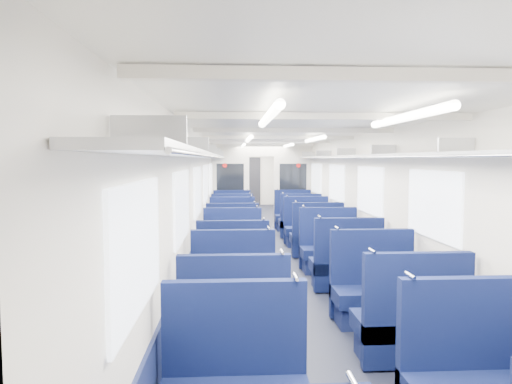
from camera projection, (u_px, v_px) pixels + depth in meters
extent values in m
cube|color=black|center=(269.00, 245.00, 10.23)|extent=(2.80, 18.00, 0.01)
cube|color=white|center=(269.00, 140.00, 10.06)|extent=(2.80, 18.00, 0.01)
cube|color=beige|center=(206.00, 193.00, 10.07)|extent=(0.02, 18.00, 2.35)
cube|color=#11183A|center=(207.00, 230.00, 10.13)|extent=(0.03, 17.90, 0.70)
cube|color=beige|center=(331.00, 192.00, 10.22)|extent=(0.02, 18.00, 2.35)
cube|color=#11183A|center=(330.00, 229.00, 10.28)|extent=(0.03, 17.90, 0.70)
cube|color=beige|center=(251.00, 177.00, 19.11)|extent=(2.80, 0.02, 2.35)
cube|color=#B2B5BA|center=(214.00, 157.00, 10.02)|extent=(0.34, 17.40, 0.04)
cylinder|color=silver|center=(223.00, 158.00, 10.03)|extent=(0.02, 17.40, 0.02)
cube|color=#B2B5BA|center=(149.00, 131.00, 2.05)|extent=(0.34, 0.03, 0.14)
cube|color=#B2B5BA|center=(190.00, 145.00, 4.04)|extent=(0.34, 0.03, 0.14)
cube|color=#B2B5BA|center=(203.00, 150.00, 6.03)|extent=(0.34, 0.03, 0.14)
cube|color=#B2B5BA|center=(210.00, 152.00, 8.02)|extent=(0.34, 0.03, 0.14)
cube|color=#B2B5BA|center=(214.00, 153.00, 10.02)|extent=(0.34, 0.03, 0.14)
cube|color=#B2B5BA|center=(217.00, 154.00, 12.01)|extent=(0.34, 0.03, 0.14)
cube|color=#B2B5BA|center=(219.00, 155.00, 14.00)|extent=(0.34, 0.03, 0.14)
cube|color=#B2B5BA|center=(221.00, 156.00, 15.99)|extent=(0.34, 0.03, 0.14)
cube|color=#B2B5BA|center=(222.00, 156.00, 17.98)|extent=(0.34, 0.03, 0.14)
cube|color=#B2B5BA|center=(324.00, 157.00, 10.15)|extent=(0.34, 17.40, 0.04)
cylinder|color=silver|center=(316.00, 158.00, 10.15)|extent=(0.02, 17.40, 0.02)
cube|color=#B2B5BA|center=(456.00, 145.00, 4.17)|extent=(0.34, 0.03, 0.14)
cube|color=#B2B5BA|center=(383.00, 150.00, 6.17)|extent=(0.34, 0.03, 0.14)
cube|color=#B2B5BA|center=(346.00, 152.00, 8.16)|extent=(0.34, 0.03, 0.14)
cube|color=#B2B5BA|center=(324.00, 153.00, 10.15)|extent=(0.34, 0.03, 0.14)
cube|color=#B2B5BA|center=(308.00, 154.00, 12.14)|extent=(0.34, 0.03, 0.14)
cube|color=#B2B5BA|center=(298.00, 155.00, 14.13)|extent=(0.34, 0.03, 0.14)
cube|color=#B2B5BA|center=(289.00, 156.00, 16.12)|extent=(0.34, 0.03, 0.14)
cube|color=#B2B5BA|center=(283.00, 156.00, 18.12)|extent=(0.34, 0.03, 0.14)
cube|color=white|center=(138.00, 248.00, 2.58)|extent=(0.02, 1.30, 0.75)
cube|color=white|center=(182.00, 206.00, 4.87)|extent=(0.02, 1.30, 0.75)
cube|color=white|center=(198.00, 191.00, 7.16)|extent=(0.02, 1.30, 0.75)
cube|color=white|center=(206.00, 183.00, 9.46)|extent=(0.02, 1.30, 0.75)
cube|color=white|center=(211.00, 179.00, 11.75)|extent=(0.02, 1.30, 0.75)
cube|color=white|center=(215.00, 175.00, 14.53)|extent=(0.02, 1.30, 0.75)
cube|color=white|center=(217.00, 173.00, 16.82)|extent=(0.02, 1.30, 0.75)
cube|color=white|center=(433.00, 205.00, 5.02)|extent=(0.02, 1.30, 0.75)
cube|color=white|center=(369.00, 190.00, 7.32)|extent=(0.02, 1.30, 0.75)
cube|color=white|center=(336.00, 183.00, 9.61)|extent=(0.02, 1.30, 0.75)
cube|color=white|center=(316.00, 178.00, 11.90)|extent=(0.02, 1.30, 0.75)
cube|color=white|center=(300.00, 175.00, 14.68)|extent=(0.02, 1.30, 0.75)
cube|color=white|center=(291.00, 173.00, 16.98)|extent=(0.02, 1.30, 0.75)
cube|color=silver|center=(415.00, 75.00, 2.10)|extent=(2.70, 0.06, 0.06)
cube|color=silver|center=(325.00, 116.00, 4.09)|extent=(2.70, 0.06, 0.06)
cube|color=silver|center=(294.00, 130.00, 6.08)|extent=(2.70, 0.06, 0.06)
cube|color=silver|center=(279.00, 137.00, 8.07)|extent=(2.70, 0.06, 0.06)
cube|color=silver|center=(269.00, 142.00, 10.06)|extent=(2.70, 0.06, 0.06)
cube|color=silver|center=(263.00, 145.00, 12.06)|extent=(2.70, 0.06, 0.06)
cube|color=silver|center=(258.00, 147.00, 14.05)|extent=(2.70, 0.06, 0.06)
cube|color=silver|center=(255.00, 148.00, 16.04)|extent=(2.70, 0.06, 0.06)
cube|color=silver|center=(252.00, 149.00, 18.03)|extent=(2.70, 0.06, 0.06)
cylinder|color=white|center=(269.00, 116.00, 3.56)|extent=(0.07, 1.60, 0.07)
cylinder|color=white|center=(249.00, 139.00, 7.55)|extent=(0.07, 1.60, 0.07)
cylinder|color=white|center=(243.00, 145.00, 11.03)|extent=(0.07, 1.60, 0.07)
cylinder|color=white|center=(240.00, 149.00, 15.51)|extent=(0.07, 1.60, 0.07)
cylinder|color=white|center=(406.00, 117.00, 3.62)|extent=(0.07, 1.60, 0.07)
cylinder|color=white|center=(314.00, 139.00, 7.61)|extent=(0.07, 1.60, 0.07)
cylinder|color=white|center=(288.00, 145.00, 11.09)|extent=(0.07, 1.60, 0.07)
cylinder|color=white|center=(272.00, 149.00, 15.57)|extent=(0.07, 1.60, 0.07)
cube|color=black|center=(251.00, 181.00, 19.06)|extent=(0.75, 0.06, 2.00)
cube|color=silver|center=(230.00, 186.00, 12.63)|extent=(1.05, 0.08, 2.35)
cube|color=black|center=(230.00, 178.00, 12.56)|extent=(0.76, 0.02, 0.80)
cylinder|color=red|center=(225.00, 165.00, 12.52)|extent=(0.12, 0.01, 0.12)
cube|color=silver|center=(293.00, 186.00, 12.72)|extent=(1.05, 0.08, 2.35)
cube|color=black|center=(293.00, 178.00, 12.66)|extent=(0.76, 0.02, 0.80)
cylinder|color=red|center=(298.00, 165.00, 12.63)|extent=(0.12, 0.01, 0.12)
cube|color=silver|center=(262.00, 150.00, 12.60)|extent=(0.70, 0.08, 0.35)
cylinder|color=silver|center=(354.00, 383.00, 1.65)|extent=(0.02, 0.15, 0.02)
cube|color=#0E1946|center=(235.00, 355.00, 3.17)|extent=(1.00, 0.10, 1.07)
cylinder|color=silver|center=(295.00, 277.00, 3.15)|extent=(0.02, 0.15, 0.02)
cube|color=#0E1946|center=(466.00, 351.00, 3.25)|extent=(1.00, 0.10, 1.07)
cylinder|color=silver|center=(410.00, 275.00, 3.19)|extent=(0.02, 0.15, 0.02)
cube|color=#0E1946|center=(234.00, 328.00, 4.25)|extent=(1.00, 0.52, 0.17)
cube|color=#0E153A|center=(234.00, 350.00, 4.26)|extent=(0.92, 0.42, 0.26)
cube|color=#0E1946|center=(234.00, 314.00, 4.02)|extent=(1.00, 0.10, 1.07)
cylinder|color=silver|center=(282.00, 252.00, 4.00)|extent=(0.02, 0.15, 0.02)
cube|color=#0E1946|center=(407.00, 325.00, 4.34)|extent=(1.00, 0.52, 0.17)
cube|color=#0E153A|center=(407.00, 346.00, 4.35)|extent=(0.92, 0.42, 0.26)
cube|color=#0E1946|center=(417.00, 311.00, 4.11)|extent=(1.00, 0.10, 1.07)
cylinder|color=silver|center=(372.00, 251.00, 4.05)|extent=(0.02, 0.15, 0.02)
cube|color=#0E1946|center=(233.00, 297.00, 5.22)|extent=(1.00, 0.52, 0.17)
cube|color=#0E153A|center=(233.00, 315.00, 5.24)|extent=(0.92, 0.42, 0.26)
cube|color=#0E1946|center=(233.00, 274.00, 5.42)|extent=(1.00, 0.10, 1.07)
cylinder|color=silver|center=(269.00, 228.00, 5.40)|extent=(0.02, 0.15, 0.02)
cube|color=#0E1946|center=(377.00, 296.00, 5.26)|extent=(1.00, 0.52, 0.17)
cube|color=#0E153A|center=(376.00, 314.00, 5.27)|extent=(0.92, 0.42, 0.26)
cube|color=#0E1946|center=(371.00, 273.00, 5.46)|extent=(1.00, 0.10, 1.07)
cylinder|color=silver|center=(337.00, 228.00, 5.39)|extent=(0.02, 0.15, 0.02)
cube|color=#0E1946|center=(233.00, 270.00, 6.47)|extent=(1.00, 0.52, 0.17)
cube|color=#0E153A|center=(233.00, 285.00, 6.48)|extent=(0.92, 0.42, 0.26)
cube|color=#0E1946|center=(233.00, 259.00, 6.24)|extent=(1.00, 0.10, 1.07)
cylinder|color=silver|center=(264.00, 219.00, 6.22)|extent=(0.02, 0.15, 0.02)
cube|color=#0E1946|center=(345.00, 266.00, 6.73)|extent=(1.00, 0.52, 0.17)
cube|color=#0E153A|center=(344.00, 280.00, 6.75)|extent=(0.92, 0.42, 0.26)
cube|color=#0E1946|center=(349.00, 255.00, 6.51)|extent=(1.00, 0.10, 1.07)
cylinder|color=silver|center=(320.00, 217.00, 6.44)|extent=(0.02, 0.15, 0.02)
cube|color=#0E1946|center=(233.00, 253.00, 7.66)|extent=(1.00, 0.52, 0.17)
cube|color=#0E153A|center=(233.00, 265.00, 7.68)|extent=(0.92, 0.42, 0.26)
cube|color=#0E1946|center=(233.00, 238.00, 7.86)|extent=(1.00, 0.10, 1.07)
cylinder|color=silver|center=(257.00, 206.00, 7.84)|extent=(0.02, 0.15, 0.02)
cube|color=#0E1946|center=(330.00, 252.00, 7.71)|extent=(1.00, 0.52, 0.17)
cube|color=#0E153A|center=(330.00, 265.00, 7.73)|extent=(0.92, 0.42, 0.26)
cube|color=#0E1946|center=(328.00, 238.00, 7.91)|extent=(1.00, 0.10, 1.07)
cylinder|color=silver|center=(304.00, 206.00, 7.85)|extent=(0.02, 0.15, 0.02)
cube|color=#0E1946|center=(232.00, 240.00, 8.89)|extent=(1.00, 0.52, 0.17)
cube|color=#0E153A|center=(232.00, 251.00, 8.91)|extent=(0.92, 0.42, 0.26)
cube|color=#0E1946|center=(232.00, 231.00, 8.66)|extent=(1.00, 0.10, 1.07)
cylinder|color=silver|center=(255.00, 202.00, 8.65)|extent=(0.02, 0.15, 0.02)
cube|color=#0E1946|center=(316.00, 239.00, 9.04)|extent=(1.00, 0.52, 0.17)
cube|color=#0E153A|center=(316.00, 249.00, 9.06)|extent=(0.92, 0.42, 0.26)
cube|color=#0E1946|center=(318.00, 230.00, 8.81)|extent=(1.00, 0.10, 1.07)
cylinder|color=silver|center=(296.00, 201.00, 8.75)|extent=(0.02, 0.15, 0.02)
cube|color=#0E1946|center=(232.00, 232.00, 9.90)|extent=(1.00, 0.52, 0.17)
cube|color=#0E153A|center=(232.00, 241.00, 9.91)|extent=(0.92, 0.42, 0.26)
cube|color=#0E1946|center=(232.00, 221.00, 10.09)|extent=(1.00, 0.10, 1.07)
cylinder|color=silver|center=(251.00, 196.00, 10.08)|extent=(0.02, 0.15, 0.02)
cube|color=#0E1946|center=(307.00, 231.00, 10.04)|extent=(1.00, 0.52, 0.17)
cube|color=#0E153A|center=(307.00, 240.00, 10.05)|extent=(0.92, 0.42, 0.26)
cube|color=#0E1946|center=(306.00, 220.00, 10.24)|extent=(1.00, 0.10, 1.07)
cylinder|color=silver|center=(287.00, 196.00, 10.17)|extent=(0.02, 0.15, 0.02)
cube|color=#0E1946|center=(232.00, 223.00, 11.21)|extent=(1.00, 0.52, 0.17)
cube|color=#0E153A|center=(232.00, 232.00, 11.23)|extent=(0.92, 0.42, 0.26)
cube|color=#0E1946|center=(232.00, 216.00, 10.98)|extent=(1.00, 0.10, 1.07)
cylinder|color=silver|center=(250.00, 193.00, 10.97)|extent=(0.02, 0.15, 0.02)
cube|color=#0E1946|center=(299.00, 223.00, 11.22)|extent=(1.00, 0.52, 0.17)
cube|color=#0E153A|center=(299.00, 232.00, 11.24)|extent=(0.92, 0.42, 0.26)
cube|color=#0E1946|center=(301.00, 216.00, 10.99)|extent=(1.00, 0.10, 1.07)
cylinder|color=silver|center=(283.00, 193.00, 10.93)|extent=(0.02, 0.15, 0.02)
cube|color=#0E1946|center=(232.00, 218.00, 12.09)|extent=(1.00, 0.52, 0.17)
cube|color=#0E153A|center=(232.00, 226.00, 12.11)|extent=(0.92, 0.42, 0.26)
cube|color=#0E1946|center=(232.00, 210.00, 12.29)|extent=(1.00, 0.10, 1.07)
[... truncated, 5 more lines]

